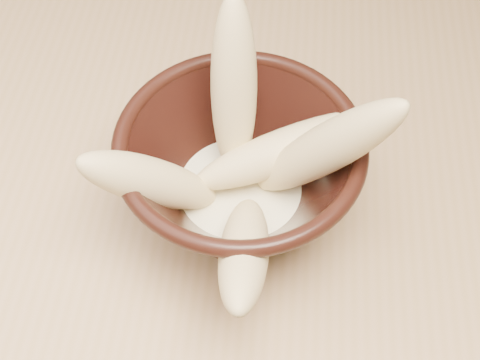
# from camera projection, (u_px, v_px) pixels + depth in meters

# --- Properties ---
(table) EXTENTS (1.20, 0.80, 0.75)m
(table) POSITION_uv_depth(u_px,v_px,m) (157.00, 138.00, 0.77)
(table) COLOR tan
(table) RESTS_ON ground
(bowl) EXTENTS (0.21, 0.21, 0.11)m
(bowl) POSITION_uv_depth(u_px,v_px,m) (240.00, 173.00, 0.56)
(bowl) COLOR black
(bowl) RESTS_ON table
(milk_puddle) EXTENTS (0.12, 0.12, 0.02)m
(milk_puddle) POSITION_uv_depth(u_px,v_px,m) (240.00, 192.00, 0.59)
(milk_puddle) COLOR #F8F1C8
(milk_puddle) RESTS_ON bowl
(banana_upright) EXTENTS (0.04, 0.09, 0.17)m
(banana_upright) POSITION_uv_depth(u_px,v_px,m) (234.00, 90.00, 0.54)
(banana_upright) COLOR #E5CC87
(banana_upright) RESTS_ON bowl
(banana_left) EXTENTS (0.13, 0.09, 0.13)m
(banana_left) POSITION_uv_depth(u_px,v_px,m) (152.00, 181.00, 0.53)
(banana_left) COLOR #E5CC87
(banana_left) RESTS_ON bowl
(banana_right) EXTENTS (0.14, 0.07, 0.17)m
(banana_right) POSITION_uv_depth(u_px,v_px,m) (324.00, 149.00, 0.51)
(banana_right) COLOR #E5CC87
(banana_right) RESTS_ON bowl
(banana_across) EXTENTS (0.17, 0.10, 0.07)m
(banana_across) POSITION_uv_depth(u_px,v_px,m) (286.00, 150.00, 0.56)
(banana_across) COLOR #E5CC87
(banana_across) RESTS_ON bowl
(banana_front) EXTENTS (0.04, 0.15, 0.11)m
(banana_front) POSITION_uv_depth(u_px,v_px,m) (244.00, 251.00, 0.51)
(banana_front) COLOR #E5CC87
(banana_front) RESTS_ON bowl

